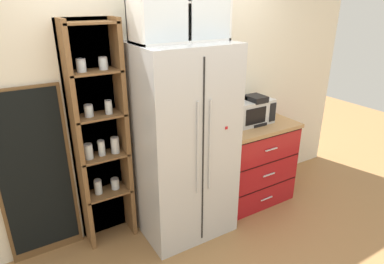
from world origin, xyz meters
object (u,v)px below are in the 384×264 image
(mug_cream, at_px, (271,112))
(bottle_clear, at_px, (254,114))
(mug_sage, at_px, (225,124))
(chalkboard_menu, at_px, (35,177))
(microwave, at_px, (250,111))
(refrigerator, at_px, (183,143))
(coffee_maker, at_px, (254,109))

(mug_cream, bearing_deg, bottle_clear, -168.53)
(mug_sage, xyz_separation_m, chalkboard_menu, (-1.81, 0.22, -0.19))
(microwave, bearing_deg, refrigerator, -173.55)
(microwave, distance_m, coffee_maker, 0.05)
(mug_cream, xyz_separation_m, chalkboard_menu, (-2.46, 0.20, -0.20))
(microwave, height_order, bottle_clear, microwave)
(coffee_maker, distance_m, chalkboard_menu, 2.18)
(microwave, xyz_separation_m, coffee_maker, (0.01, -0.04, 0.03))
(microwave, bearing_deg, mug_cream, 2.97)
(mug_sage, bearing_deg, bottle_clear, -8.22)
(microwave, relative_size, bottle_clear, 1.80)
(coffee_maker, bearing_deg, chalkboard_menu, 173.08)
(chalkboard_menu, bearing_deg, bottle_clear, -7.05)
(mug_sage, distance_m, chalkboard_menu, 1.83)
(refrigerator, height_order, bottle_clear, refrigerator)
(chalkboard_menu, bearing_deg, microwave, -5.84)
(bottle_clear, bearing_deg, microwave, 104.48)
(coffee_maker, xyz_separation_m, bottle_clear, (-0.00, -0.01, -0.05))
(mug_cream, bearing_deg, coffee_maker, -169.41)
(refrigerator, distance_m, coffee_maker, 0.91)
(microwave, xyz_separation_m, chalkboard_menu, (-2.13, 0.22, -0.28))
(bottle_clear, bearing_deg, chalkboard_menu, 172.95)
(microwave, xyz_separation_m, mug_sage, (-0.33, 0.00, -0.09))
(coffee_maker, relative_size, mug_sage, 2.68)
(coffee_maker, relative_size, chalkboard_menu, 0.20)
(chalkboard_menu, bearing_deg, mug_sage, -6.83)
(microwave, height_order, mug_sage, microwave)
(microwave, distance_m, chalkboard_menu, 2.16)
(refrigerator, relative_size, coffee_maker, 5.92)
(chalkboard_menu, bearing_deg, mug_cream, -4.67)
(refrigerator, distance_m, mug_cream, 1.22)
(microwave, bearing_deg, coffee_maker, -73.87)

